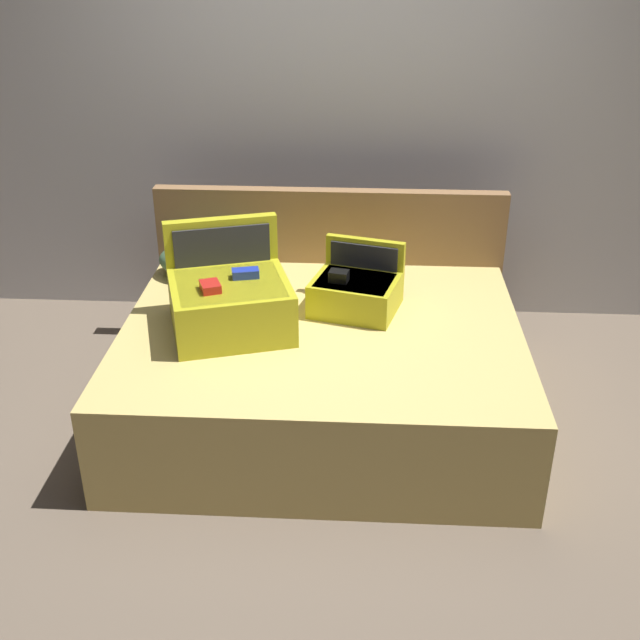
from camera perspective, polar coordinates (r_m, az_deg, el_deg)
name	(u,v)px	position (r m, az deg, el deg)	size (l,w,h in m)	color
ground_plane	(316,465)	(3.57, -0.27, -10.51)	(12.00, 12.00, 0.00)	#6B5B4C
back_wall	(334,94)	(4.55, 1.03, 16.07)	(8.00, 0.10, 2.60)	silver
bed	(321,373)	(3.76, 0.10, -3.84)	(1.86, 1.51, 0.49)	tan
headboard	(329,267)	(4.38, 0.69, 3.86)	(1.89, 0.08, 0.89)	olive
hard_case_large	(230,299)	(3.60, -6.57, 1.54)	(0.65, 0.64, 0.46)	gold
hard_case_medium	(356,290)	(3.78, 2.64, 2.19)	(0.47, 0.44, 0.31)	gold
pillow_near_headboard	(203,260)	(4.19, -8.48, 4.34)	(0.47, 0.31, 0.18)	#4C724C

